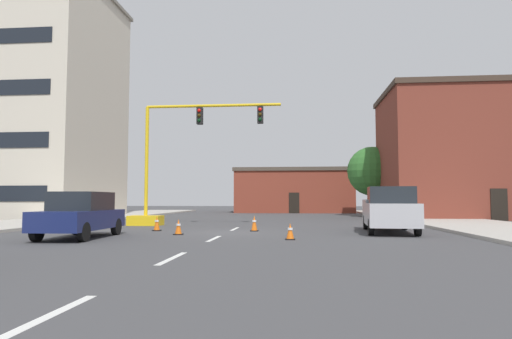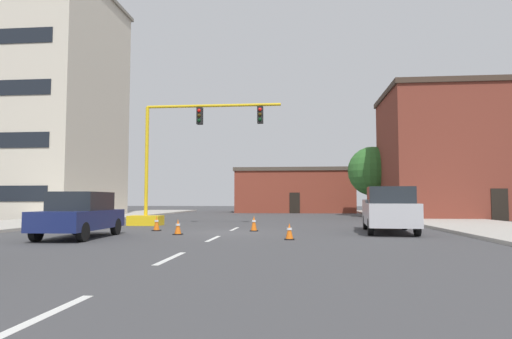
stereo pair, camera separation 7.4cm
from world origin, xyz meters
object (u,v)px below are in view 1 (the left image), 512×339
(pickup_truck_silver, at_px, (389,210))
(traffic_cone_roadside_a, at_px, (254,223))
(traffic_cone_roadside_d, at_px, (290,232))
(tree_right_far, at_px, (372,171))
(sedan_navy_near_left, at_px, (81,214))
(traffic_signal_gantry, at_px, (165,186))
(traffic_cone_roadside_b, at_px, (157,223))
(traffic_cone_roadside_c, at_px, (178,227))

(pickup_truck_silver, xyz_separation_m, traffic_cone_roadside_a, (-6.01, 0.28, -0.62))
(pickup_truck_silver, height_order, traffic_cone_roadside_d, pickup_truck_silver)
(tree_right_far, height_order, sedan_navy_near_left, tree_right_far)
(traffic_signal_gantry, height_order, traffic_cone_roadside_b, traffic_signal_gantry)
(sedan_navy_near_left, xyz_separation_m, traffic_cone_roadside_a, (6.21, 4.19, -0.53))
(traffic_signal_gantry, xyz_separation_m, traffic_cone_roadside_b, (0.95, -4.21, -1.86))
(pickup_truck_silver, height_order, traffic_cone_roadside_c, pickup_truck_silver)
(sedan_navy_near_left, height_order, traffic_cone_roadside_d, sedan_navy_near_left)
(pickup_truck_silver, bearing_deg, sedan_navy_near_left, -162.28)
(pickup_truck_silver, relative_size, sedan_navy_near_left, 1.22)
(traffic_cone_roadside_a, distance_m, traffic_cone_roadside_b, 4.54)
(tree_right_far, distance_m, pickup_truck_silver, 20.40)
(traffic_signal_gantry, height_order, pickup_truck_silver, traffic_signal_gantry)
(traffic_cone_roadside_a, bearing_deg, traffic_cone_roadside_d, -67.78)
(sedan_navy_near_left, xyz_separation_m, traffic_cone_roadside_c, (3.28, 1.86, -0.57))
(traffic_cone_roadside_d, bearing_deg, traffic_cone_roadside_b, 147.31)
(sedan_navy_near_left, height_order, traffic_cone_roadside_b, sedan_navy_near_left)
(pickup_truck_silver, bearing_deg, traffic_cone_roadside_d, -137.71)
(traffic_cone_roadside_b, bearing_deg, sedan_navy_near_left, -112.63)
(traffic_signal_gantry, bearing_deg, traffic_cone_roadside_b, -77.33)
(traffic_signal_gantry, distance_m, traffic_cone_roadside_b, 4.70)
(traffic_cone_roadside_a, bearing_deg, traffic_cone_roadside_c, -141.54)
(sedan_navy_near_left, distance_m, traffic_cone_roadside_b, 4.38)
(tree_right_far, height_order, traffic_cone_roadside_d, tree_right_far)
(pickup_truck_silver, bearing_deg, traffic_cone_roadside_c, -167.13)
(traffic_signal_gantry, distance_m, tree_right_far, 21.17)
(traffic_signal_gantry, distance_m, sedan_navy_near_left, 8.35)
(tree_right_far, relative_size, pickup_truck_silver, 1.11)
(pickup_truck_silver, xyz_separation_m, traffic_cone_roadside_c, (-8.93, -2.04, -0.66))
(traffic_cone_roadside_c, height_order, traffic_cone_roadside_d, traffic_cone_roadside_c)
(pickup_truck_silver, distance_m, traffic_cone_roadside_c, 9.19)
(pickup_truck_silver, bearing_deg, traffic_cone_roadside_a, 177.29)
(traffic_signal_gantry, xyz_separation_m, traffic_cone_roadside_d, (7.20, -8.22, -1.92))
(pickup_truck_silver, distance_m, sedan_navy_near_left, 12.83)
(traffic_cone_roadside_a, xyz_separation_m, traffic_cone_roadside_b, (-4.54, -0.18, -0.01))
(traffic_signal_gantry, height_order, sedan_navy_near_left, traffic_signal_gantry)
(tree_right_far, distance_m, sedan_navy_near_left, 28.30)
(sedan_navy_near_left, relative_size, traffic_cone_roadside_b, 6.39)
(traffic_signal_gantry, height_order, traffic_cone_roadside_d, traffic_signal_gantry)
(tree_right_far, bearing_deg, traffic_cone_roadside_a, -113.60)
(traffic_cone_roadside_c, bearing_deg, traffic_cone_roadside_b, 126.93)
(traffic_signal_gantry, height_order, tree_right_far, traffic_signal_gantry)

